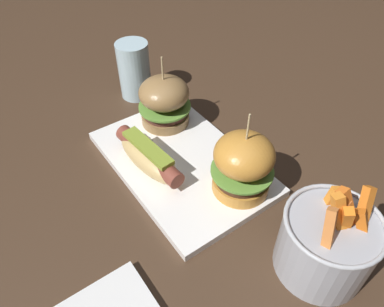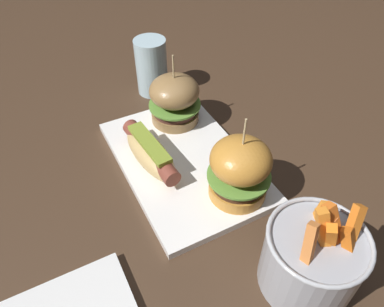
# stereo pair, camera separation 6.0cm
# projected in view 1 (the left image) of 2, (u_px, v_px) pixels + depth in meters

# --- Properties ---
(ground_plane) EXTENTS (3.00, 3.00, 0.00)m
(ground_plane) POSITION_uv_depth(u_px,v_px,m) (182.00, 165.00, 0.66)
(ground_plane) COLOR #422D1E
(platter_main) EXTENTS (0.33, 0.21, 0.01)m
(platter_main) POSITION_uv_depth(u_px,v_px,m) (181.00, 162.00, 0.65)
(platter_main) COLOR white
(platter_main) RESTS_ON ground
(hot_dog) EXTENTS (0.16, 0.06, 0.05)m
(hot_dog) POSITION_uv_depth(u_px,v_px,m) (149.00, 156.00, 0.62)
(hot_dog) COLOR tan
(hot_dog) RESTS_ON platter_main
(slider_left) EXTENTS (0.10, 0.10, 0.14)m
(slider_left) POSITION_uv_depth(u_px,v_px,m) (164.00, 101.00, 0.69)
(slider_left) COLOR olive
(slider_left) RESTS_ON platter_main
(slider_right) EXTENTS (0.10, 0.10, 0.15)m
(slider_right) POSITION_uv_depth(u_px,v_px,m) (243.00, 164.00, 0.56)
(slider_right) COLOR #C98533
(slider_right) RESTS_ON platter_main
(fries_bucket) EXTENTS (0.13, 0.13, 0.14)m
(fries_bucket) POSITION_uv_depth(u_px,v_px,m) (327.00, 243.00, 0.48)
(fries_bucket) COLOR #A8AAB2
(fries_bucket) RESTS_ON ground
(water_glass) EXTENTS (0.07, 0.07, 0.12)m
(water_glass) POSITION_uv_depth(u_px,v_px,m) (134.00, 70.00, 0.78)
(water_glass) COLOR silver
(water_glass) RESTS_ON ground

